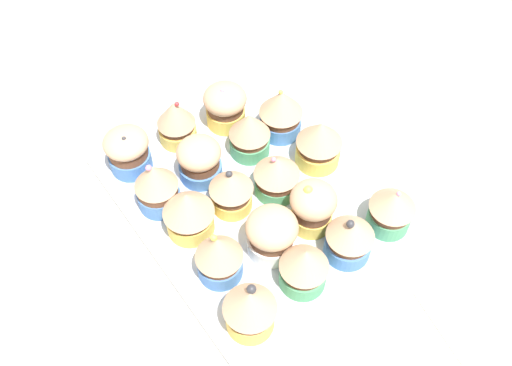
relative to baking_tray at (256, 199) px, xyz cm
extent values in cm
cube|color=#B2A899|center=(0.00, 0.00, -2.10)|extent=(180.00, 180.00, 3.00)
cube|color=silver|center=(0.00, 0.00, 0.00)|extent=(38.57, 31.53, 1.20)
cylinder|color=#477AC6|center=(-14.32, -11.02, 1.96)|extent=(5.80, 5.80, 2.72)
cylinder|color=brown|center=(-14.32, -11.02, 4.05)|extent=(5.34, 5.34, 1.46)
ellipsoid|color=tan|center=(-14.32, -11.02, 5.73)|extent=(6.13, 6.13, 3.15)
sphere|color=#333338|center=(-13.76, -11.27, 7.21)|extent=(0.60, 0.60, 0.60)
cylinder|color=#477AC6|center=(-6.52, -11.00, 1.98)|extent=(5.65, 5.65, 2.77)
cylinder|color=brown|center=(-6.52, -11.00, 4.07)|extent=(5.35, 5.35, 1.39)
cone|color=tan|center=(-6.52, -11.00, 6.64)|extent=(5.70, 5.70, 3.75)
sphere|color=pink|center=(-6.72, -11.40, 8.39)|extent=(0.78, 0.78, 0.78)
cylinder|color=#EFC651|center=(-0.82, -9.76, 1.97)|extent=(6.09, 6.09, 2.73)
cylinder|color=brown|center=(-0.82, -9.76, 3.86)|extent=(5.67, 5.67, 1.05)
cone|color=tan|center=(-0.82, -9.76, 6.24)|extent=(6.54, 6.54, 3.73)
cylinder|color=#477AC6|center=(6.64, -10.18, 1.93)|extent=(5.51, 5.51, 2.66)
cylinder|color=brown|center=(6.64, -10.18, 3.88)|extent=(5.10, 5.10, 1.25)
cone|color=tan|center=(6.64, -10.18, 6.37)|extent=(5.78, 5.78, 3.74)
sphere|color=#EAD64C|center=(6.12, -10.34, 8.12)|extent=(0.80, 0.80, 0.80)
cylinder|color=#EFC651|center=(14.16, -11.10, 1.99)|extent=(5.65, 5.65, 2.78)
cylinder|color=brown|center=(14.16, -11.10, 4.08)|extent=(5.37, 5.37, 1.38)
cone|color=tan|center=(14.16, -11.10, 6.47)|extent=(6.16, 6.16, 3.41)
sphere|color=#333338|center=(13.74, -10.57, 8.02)|extent=(1.07, 1.07, 1.07)
cylinder|color=#EFC651|center=(-14.83, -3.08, 1.79)|extent=(5.40, 5.40, 2.38)
cylinder|color=brown|center=(-14.83, -3.08, 3.53)|extent=(4.77, 4.77, 1.10)
cone|color=tan|center=(-14.83, -3.08, 6.01)|extent=(5.45, 5.45, 3.86)
sphere|color=red|center=(-14.50, -2.69, 7.84)|extent=(0.65, 0.65, 0.65)
cylinder|color=#477AC6|center=(-7.39, -3.98, 1.74)|extent=(5.88, 5.88, 2.29)
cylinder|color=brown|center=(-7.39, -3.98, 3.59)|extent=(5.29, 5.29, 1.40)
ellipsoid|color=tan|center=(-7.39, -3.98, 5.39)|extent=(5.99, 5.99, 3.67)
cylinder|color=#EFC651|center=(-0.69, -3.44, 1.76)|extent=(5.41, 5.41, 2.31)
cylinder|color=brown|center=(-0.69, -3.44, 3.66)|extent=(5.00, 5.00, 1.51)
cone|color=tan|center=(-0.69, -3.44, 5.96)|extent=(5.76, 5.76, 3.09)
sphere|color=#333338|center=(-0.81, -3.53, 7.37)|extent=(0.89, 0.89, 0.89)
cylinder|color=white|center=(7.59, -3.15, 1.87)|extent=(6.13, 6.13, 2.54)
cylinder|color=brown|center=(7.59, -3.15, 3.71)|extent=(5.58, 5.58, 1.15)
ellipsoid|color=tan|center=(7.59, -3.15, 5.46)|extent=(6.45, 6.45, 3.90)
cylinder|color=#4C9E6B|center=(13.48, -2.88, 1.85)|extent=(5.69, 5.69, 2.50)
cylinder|color=brown|center=(13.48, -2.88, 3.74)|extent=(5.14, 5.14, 1.28)
cone|color=tan|center=(13.48, -2.88, 6.04)|extent=(5.91, 5.91, 3.32)
cylinder|color=#EFC651|center=(-13.51, 4.35, 1.97)|extent=(5.69, 5.69, 2.75)
cylinder|color=brown|center=(-13.51, 4.35, 3.87)|extent=(5.29, 5.29, 1.05)
ellipsoid|color=tan|center=(-13.51, 4.35, 5.53)|extent=(6.26, 6.26, 3.80)
sphere|color=pink|center=(-13.38, 3.98, 7.33)|extent=(0.70, 0.70, 0.70)
cylinder|color=#4C9E6B|center=(-7.01, 3.98, 1.84)|extent=(5.68, 5.68, 2.49)
cylinder|color=brown|center=(-7.01, 3.98, 3.64)|extent=(5.24, 5.24, 1.11)
cone|color=tan|center=(-7.01, 3.98, 6.06)|extent=(5.77, 5.77, 3.74)
cylinder|color=#4C9E6B|center=(0.79, 2.79, 1.71)|extent=(5.78, 5.78, 2.22)
cylinder|color=brown|center=(0.79, 2.79, 3.55)|extent=(5.54, 5.54, 1.46)
cone|color=tan|center=(0.79, 2.79, 5.83)|extent=(6.14, 6.14, 3.10)
sphere|color=pink|center=(0.53, 2.37, 7.28)|extent=(0.65, 0.65, 0.65)
cylinder|color=#EFC651|center=(7.60, 3.24, 1.85)|extent=(5.33, 5.33, 2.50)
cylinder|color=brown|center=(7.60, 3.24, 3.86)|extent=(4.97, 4.97, 1.53)
ellipsoid|color=tan|center=(7.60, 3.24, 5.87)|extent=(5.96, 5.96, 4.15)
sphere|color=#EAD64C|center=(7.05, 2.65, 7.78)|extent=(1.13, 1.13, 1.13)
cylinder|color=#477AC6|center=(13.58, 4.16, 1.88)|extent=(5.80, 5.80, 2.56)
cylinder|color=brown|center=(13.58, 4.16, 3.84)|extent=(5.20, 5.20, 1.36)
cone|color=tan|center=(13.58, 4.16, 6.09)|extent=(5.96, 5.96, 3.14)
sphere|color=#333338|center=(13.57, 3.69, 7.51)|extent=(1.00, 1.00, 1.00)
cylinder|color=#477AC6|center=(-7.43, 9.77, 1.93)|extent=(5.98, 5.98, 2.65)
cylinder|color=brown|center=(-7.43, 9.77, 3.94)|extent=(5.62, 5.62, 1.38)
cone|color=tan|center=(-7.43, 9.77, 6.56)|extent=(6.26, 6.26, 3.85)
sphere|color=#EAD64C|center=(-7.64, 9.71, 8.38)|extent=(0.67, 0.67, 0.67)
cylinder|color=#EFC651|center=(0.29, 10.61, 1.95)|extent=(6.18, 6.18, 2.70)
cylinder|color=brown|center=(0.29, 10.61, 3.91)|extent=(5.56, 5.56, 1.23)
cone|color=tan|center=(0.29, 10.61, 6.37)|extent=(6.32, 6.32, 3.69)
cylinder|color=#4C9E6B|center=(13.56, 11.17, 1.93)|extent=(5.55, 5.55, 2.66)
cylinder|color=brown|center=(13.56, 11.17, 3.90)|extent=(5.13, 5.13, 1.29)
cone|color=tan|center=(13.56, 11.17, 6.01)|extent=(5.87, 5.87, 2.92)
sphere|color=pink|center=(13.72, 11.33, 7.38)|extent=(0.60, 0.60, 0.60)
cube|color=white|center=(29.33, 11.97, -0.30)|extent=(14.90, 13.91, 0.60)
camera|label=1|loc=(35.97, -26.11, 63.59)|focal=40.19mm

